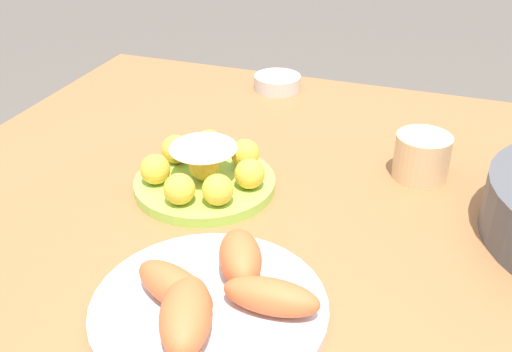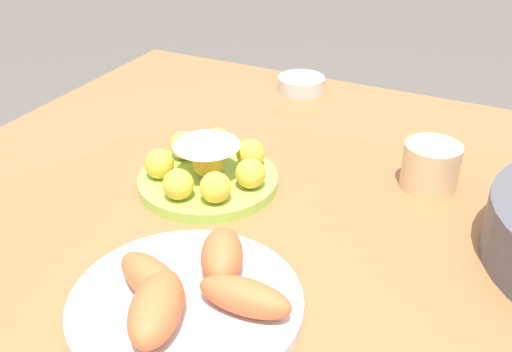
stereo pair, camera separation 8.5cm
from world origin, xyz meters
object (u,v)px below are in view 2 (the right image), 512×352
dining_table (305,272)px  cake_plate (208,169)px  seafood_platter (188,295)px  sauce_bowl (301,83)px  cup_far (431,166)px

dining_table → cake_plate: bearing=176.6°
dining_table → seafood_platter: seafood_platter is taller
cake_plate → sauce_bowl: (-0.02, 0.41, -0.01)m
cake_plate → sauce_bowl: cake_plate is taller
seafood_platter → cup_far: (0.18, 0.39, 0.01)m
sauce_bowl → seafood_platter: 0.67m
sauce_bowl → seafood_platter: seafood_platter is taller
sauce_bowl → cup_far: (0.32, -0.27, 0.02)m
dining_table → cup_far: bearing=49.1°
cake_plate → sauce_bowl: 0.41m
cup_far → sauce_bowl: bearing=139.8°
dining_table → cup_far: cup_far is taller
dining_table → seafood_platter: (-0.05, -0.24, 0.12)m
dining_table → cup_far: 0.24m
seafood_platter → cup_far: bearing=64.8°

